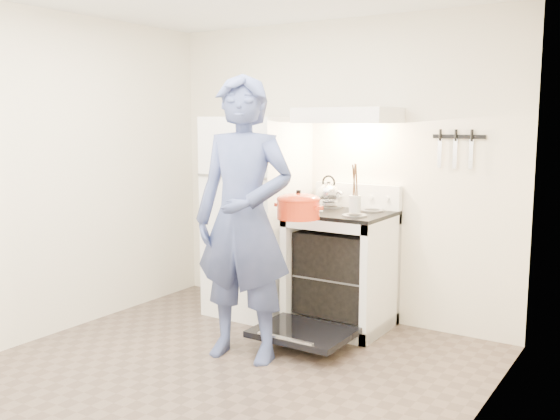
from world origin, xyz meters
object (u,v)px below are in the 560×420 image
object	(u,v)px
person	(244,220)
dutch_oven	(298,209)
refrigerator	(257,216)
tea_kettle	(329,192)
stove_body	(341,272)

from	to	relation	value
person	dutch_oven	size ratio (longest dim) A/B	5.30
refrigerator	tea_kettle	xyz separation A→B (m)	(0.62, 0.15, 0.24)
tea_kettle	stove_body	bearing A→B (deg)	-33.46
stove_body	tea_kettle	bearing A→B (deg)	146.54
stove_body	tea_kettle	size ratio (longest dim) A/B	3.39
dutch_oven	refrigerator	bearing A→B (deg)	142.29
dutch_oven	person	bearing A→B (deg)	-128.91
tea_kettle	person	size ratio (longest dim) A/B	0.14
stove_body	dutch_oven	xyz separation A→B (m)	(-0.02, -0.63, 0.59)
refrigerator	tea_kettle	distance (m)	0.68
stove_body	tea_kettle	xyz separation A→B (m)	(-0.19, 0.12, 0.63)
refrigerator	dutch_oven	bearing A→B (deg)	-37.71
stove_body	dutch_oven	bearing A→B (deg)	-91.94
refrigerator	tea_kettle	world-z (taller)	refrigerator
person	dutch_oven	xyz separation A→B (m)	(0.25, 0.31, 0.06)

